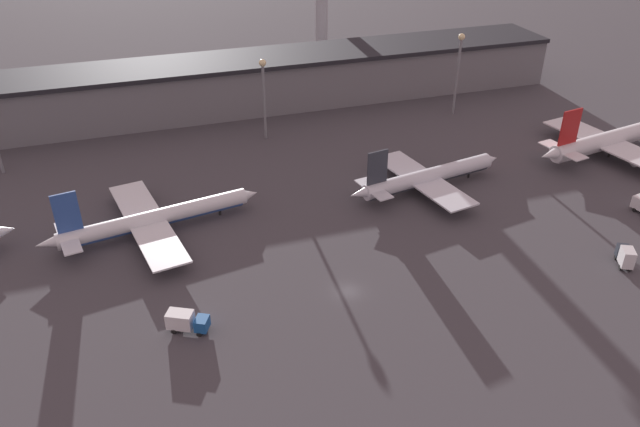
{
  "coord_description": "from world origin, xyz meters",
  "views": [
    {
      "loc": [
        -31.39,
        -79.35,
        66.21
      ],
      "look_at": [
        0.52,
        16.82,
        6.0
      ],
      "focal_mm": 35.0,
      "sensor_mm": 36.0,
      "label": 1
    }
  ],
  "objects_px": {
    "airplane_1": "(153,219)",
    "airplane_3": "(610,140)",
    "airplane_2": "(427,177)",
    "service_vehicle_3": "(626,256)",
    "service_vehicle_0": "(186,321)"
  },
  "relations": [
    {
      "from": "airplane_2",
      "to": "airplane_1",
      "type": "bearing_deg",
      "value": 169.0
    },
    {
      "from": "airplane_1",
      "to": "service_vehicle_0",
      "type": "height_order",
      "value": "airplane_1"
    },
    {
      "from": "service_vehicle_0",
      "to": "airplane_1",
      "type": "bearing_deg",
      "value": 121.43
    },
    {
      "from": "airplane_1",
      "to": "airplane_2",
      "type": "bearing_deg",
      "value": -11.0
    },
    {
      "from": "airplane_1",
      "to": "service_vehicle_3",
      "type": "xyz_separation_m",
      "value": [
        79.96,
        -38.69,
        -0.81
      ]
    },
    {
      "from": "service_vehicle_0",
      "to": "service_vehicle_3",
      "type": "distance_m",
      "value": 78.27
    },
    {
      "from": "airplane_2",
      "to": "service_vehicle_0",
      "type": "xyz_separation_m",
      "value": [
        -57.0,
        -30.26,
        -1.18
      ]
    },
    {
      "from": "airplane_2",
      "to": "service_vehicle_3",
      "type": "bearing_deg",
      "value": -70.86
    },
    {
      "from": "airplane_1",
      "to": "airplane_3",
      "type": "xyz_separation_m",
      "value": [
        110.33,
        1.74,
        0.73
      ]
    },
    {
      "from": "airplane_1",
      "to": "service_vehicle_0",
      "type": "relative_size",
      "value": 6.27
    },
    {
      "from": "service_vehicle_0",
      "to": "airplane_3",
      "type": "bearing_deg",
      "value": 44.69
    },
    {
      "from": "airplane_1",
      "to": "service_vehicle_3",
      "type": "height_order",
      "value": "airplane_1"
    },
    {
      "from": "service_vehicle_0",
      "to": "service_vehicle_3",
      "type": "bearing_deg",
      "value": 22.32
    },
    {
      "from": "airplane_2",
      "to": "service_vehicle_0",
      "type": "distance_m",
      "value": 64.55
    },
    {
      "from": "airplane_1",
      "to": "airplane_3",
      "type": "bearing_deg",
      "value": -9.05
    }
  ]
}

